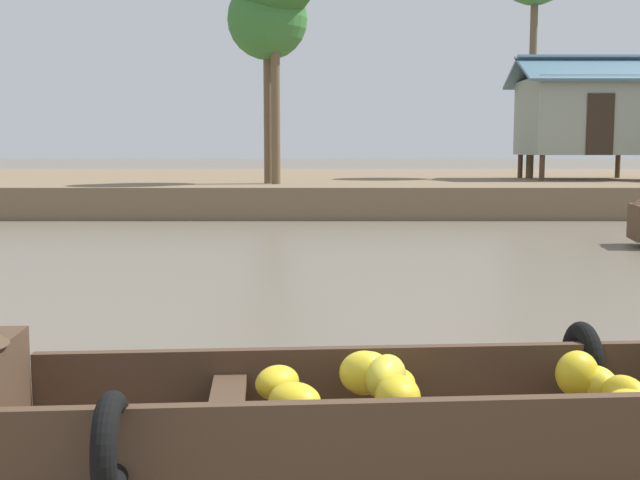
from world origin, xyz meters
The scene contains 5 objects.
ground_plane centered at (0.00, 10.00, 0.00)m, with size 300.00×300.00×0.00m, color #665B4C.
riverbank_strip centered at (0.00, 28.69, 0.40)m, with size 160.00×20.00×0.81m, color #756047.
banana_boat centered at (0.25, 3.69, 0.30)m, with size 5.27×2.04×0.88m.
stilt_house_mid_left centered at (8.10, 24.40, 2.82)m, with size 4.33×3.48×3.84m.
palm_tree_near centered at (-1.57, 21.35, 5.20)m, with size 2.18×2.18×5.53m.
Camera 1 is at (-0.15, -0.65, 1.73)m, focal length 44.53 mm.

